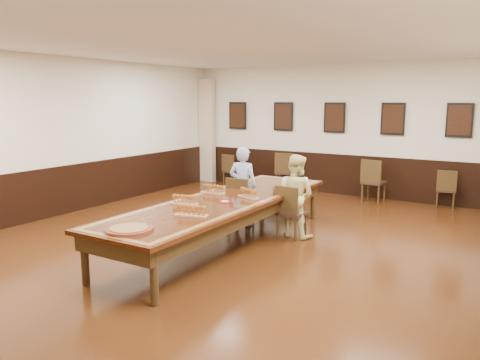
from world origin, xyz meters
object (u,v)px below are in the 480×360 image
Objects in this scene: spare_chair_a at (232,170)px; person_woman at (295,196)px; chair_man at (241,202)px; spare_chair_c at (374,181)px; conference_table at (224,208)px; chair_woman at (292,211)px; carved_platter at (129,229)px; spare_chair_b at (285,171)px; spare_chair_d at (446,189)px; person_man at (243,186)px.

person_woman is (3.51, -3.50, 0.28)m from spare_chair_a.
chair_man is 3.67m from spare_chair_c.
spare_chair_c is at bearing -123.90° from chair_man.
spare_chair_c is at bearing 75.44° from conference_table.
spare_chair_a reaches higher than conference_table.
spare_chair_c reaches higher than chair_woman.
spare_chair_c is 1.34× the size of carved_platter.
spare_chair_b is 3.88m from spare_chair_d.
spare_chair_d is at bearing -173.69° from spare_chair_a.
chair_woman is at bearing 76.39° from carved_platter.
spare_chair_d is at bearing -140.29° from person_man.
carved_platter is (1.23, -6.86, 0.28)m from spare_chair_b.
conference_table is 6.70× the size of carved_platter.
spare_chair_a reaches higher than spare_chair_d.
person_woman is (1.98, -3.69, 0.22)m from spare_chair_b.
spare_chair_a is 0.88× the size of spare_chair_b.
carved_platter is (0.40, -3.36, 0.03)m from person_man.
spare_chair_a is at bearing -6.49° from spare_chair_b.
chair_man is 0.65× the size of person_woman.
chair_man is at bearing 129.19° from spare_chair_a.
chair_woman is 4.23m from spare_chair_d.
person_woman is at bearing 76.66° from carved_platter.
chair_woman is at bearing 54.73° from spare_chair_d.
conference_table is (-0.76, -0.96, 0.15)m from chair_woman.
spare_chair_c is at bearing -124.78° from person_man.
spare_chair_a is 5.41m from spare_chair_d.
person_woman reaches higher than carved_platter.
person_woman is at bearing 161.85° from person_man.
person_man is (0.83, -3.51, 0.25)m from spare_chair_b.
chair_woman reaches higher than spare_chair_d.
chair_man reaches higher than carved_platter.
spare_chair_d is 0.59× the size of person_woman.
spare_chair_b is (-1.98, 3.79, 0.04)m from chair_woman.
conference_table is (-1.16, -4.48, 0.11)m from spare_chair_c.
chair_man reaches higher than conference_table.
person_woman is at bearing 104.68° from spare_chair_b.
person_man is at bearing 107.39° from conference_table.
person_man is at bearing -90.00° from chair_man.
chair_woman is 1.23m from conference_table.
chair_woman is 1.22× the size of carved_platter.
spare_chair_c is 0.20× the size of conference_table.
spare_chair_c is at bearing -176.80° from spare_chair_a.
spare_chair_d reaches higher than conference_table.
conference_table is (0.37, -1.14, 0.15)m from chair_man.
person_man is (2.35, -3.32, 0.31)m from spare_chair_a.
chair_woman is 3.54m from spare_chair_c.
spare_chair_a is 5.32m from conference_table.
spare_chair_d is at bearing 60.64° from conference_table.
person_woman reaches higher than spare_chair_a.
spare_chair_c reaches higher than spare_chair_b.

